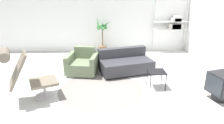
{
  "coord_description": "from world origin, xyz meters",
  "views": [
    {
      "loc": [
        -0.08,
        -4.45,
        2.22
      ],
      "look_at": [
        0.12,
        0.25,
        0.55
      ],
      "focal_mm": 32.0,
      "sensor_mm": 36.0,
      "label": 1
    }
  ],
  "objects_px": {
    "lounge_chair": "(24,71)",
    "crt_television": "(222,86)",
    "armchair_red": "(83,64)",
    "couch_low": "(125,64)",
    "potted_plant": "(102,38)",
    "side_table": "(157,73)",
    "shelf_unit": "(174,24)"
  },
  "relations": [
    {
      "from": "couch_low",
      "to": "potted_plant",
      "type": "height_order",
      "value": "potted_plant"
    },
    {
      "from": "armchair_red",
      "to": "couch_low",
      "type": "bearing_deg",
      "value": -169.59
    },
    {
      "from": "lounge_chair",
      "to": "crt_television",
      "type": "distance_m",
      "value": 4.16
    },
    {
      "from": "lounge_chair",
      "to": "potted_plant",
      "type": "xyz_separation_m",
      "value": [
        1.6,
        3.36,
        -0.06
      ]
    },
    {
      "from": "lounge_chair",
      "to": "side_table",
      "type": "xyz_separation_m",
      "value": [
        2.89,
        0.47,
        -0.29
      ]
    },
    {
      "from": "couch_low",
      "to": "side_table",
      "type": "bearing_deg",
      "value": 106.58
    },
    {
      "from": "side_table",
      "to": "shelf_unit",
      "type": "height_order",
      "value": "shelf_unit"
    },
    {
      "from": "armchair_red",
      "to": "side_table",
      "type": "height_order",
      "value": "armchair_red"
    },
    {
      "from": "armchair_red",
      "to": "potted_plant",
      "type": "bearing_deg",
      "value": -97.54
    },
    {
      "from": "crt_television",
      "to": "shelf_unit",
      "type": "xyz_separation_m",
      "value": [
        0.14,
        3.65,
        0.73
      ]
    },
    {
      "from": "lounge_chair",
      "to": "crt_television",
      "type": "bearing_deg",
      "value": 64.35
    },
    {
      "from": "potted_plant",
      "to": "shelf_unit",
      "type": "bearing_deg",
      "value": 2.63
    },
    {
      "from": "couch_low",
      "to": "side_table",
      "type": "height_order",
      "value": "couch_low"
    },
    {
      "from": "armchair_red",
      "to": "couch_low",
      "type": "height_order",
      "value": "armchair_red"
    },
    {
      "from": "couch_low",
      "to": "potted_plant",
      "type": "distance_m",
      "value": 1.99
    },
    {
      "from": "lounge_chair",
      "to": "shelf_unit",
      "type": "bearing_deg",
      "value": 105.78
    },
    {
      "from": "crt_television",
      "to": "lounge_chair",
      "type": "bearing_deg",
      "value": 73.74
    },
    {
      "from": "armchair_red",
      "to": "potted_plant",
      "type": "height_order",
      "value": "potted_plant"
    },
    {
      "from": "armchair_red",
      "to": "lounge_chair",
      "type": "bearing_deg",
      "value": 64.06
    },
    {
      "from": "lounge_chair",
      "to": "side_table",
      "type": "relative_size",
      "value": 2.74
    },
    {
      "from": "side_table",
      "to": "lounge_chair",
      "type": "bearing_deg",
      "value": -170.74
    },
    {
      "from": "lounge_chair",
      "to": "crt_television",
      "type": "height_order",
      "value": "lounge_chair"
    },
    {
      "from": "couch_low",
      "to": "crt_television",
      "type": "xyz_separation_m",
      "value": [
        1.89,
        -1.68,
        0.09
      ]
    },
    {
      "from": "lounge_chair",
      "to": "potted_plant",
      "type": "bearing_deg",
      "value": 131.23
    },
    {
      "from": "couch_low",
      "to": "lounge_chair",
      "type": "bearing_deg",
      "value": 18.87
    },
    {
      "from": "lounge_chair",
      "to": "couch_low",
      "type": "bearing_deg",
      "value": 100.58
    },
    {
      "from": "lounge_chair",
      "to": "shelf_unit",
      "type": "relative_size",
      "value": 0.57
    },
    {
      "from": "side_table",
      "to": "crt_television",
      "type": "height_order",
      "value": "crt_television"
    },
    {
      "from": "side_table",
      "to": "armchair_red",
      "type": "bearing_deg",
      "value": 151.33
    },
    {
      "from": "armchair_red",
      "to": "crt_television",
      "type": "height_order",
      "value": "armchair_red"
    },
    {
      "from": "armchair_red",
      "to": "couch_low",
      "type": "distance_m",
      "value": 1.21
    },
    {
      "from": "couch_low",
      "to": "shelf_unit",
      "type": "distance_m",
      "value": 2.95
    }
  ]
}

